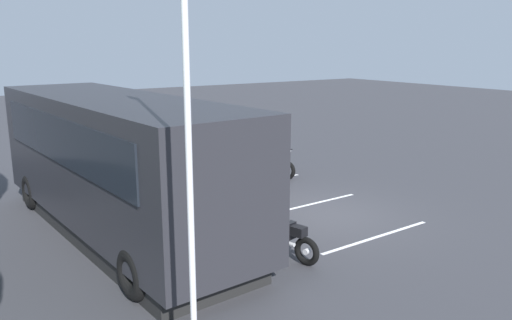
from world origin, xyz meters
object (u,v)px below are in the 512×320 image
object	(u,v)px
spectator_left	(235,175)
spectator_centre	(211,167)
parked_motorcycle_silver	(207,200)
parked_motorcycle_dark	(279,234)
flagpole	(187,110)
tour_bus	(117,166)
spectator_right	(195,159)
stunt_motorcycle	(273,158)
traffic_cone	(275,183)
spectator_far_left	(261,188)

from	to	relation	value
spectator_left	spectator_centre	xyz separation A→B (m)	(1.45, -0.09, -0.10)
spectator_centre	parked_motorcycle_silver	size ratio (longest dim) A/B	0.82
parked_motorcycle_silver	parked_motorcycle_dark	bearing A→B (deg)	-178.12
spectator_left	flagpole	world-z (taller)	flagpole
parked_motorcycle_dark	flagpole	size ratio (longest dim) A/B	0.27
tour_bus	parked_motorcycle_silver	size ratio (longest dim) A/B	4.59
spectator_left	spectator_right	bearing A→B (deg)	-2.32
tour_bus	spectator_right	world-z (taller)	tour_bus
tour_bus	stunt_motorcycle	bearing A→B (deg)	-68.53
spectator_left	flagpole	distance (m)	7.54
spectator_left	parked_motorcycle_dark	world-z (taller)	spectator_left
spectator_right	traffic_cone	size ratio (longest dim) A/B	2.72
traffic_cone	stunt_motorcycle	bearing A→B (deg)	-34.64
spectator_right	stunt_motorcycle	world-z (taller)	spectator_right
parked_motorcycle_silver	spectator_left	bearing A→B (deg)	-102.11
spectator_left	traffic_cone	distance (m)	2.47
spectator_left	parked_motorcycle_silver	world-z (taller)	spectator_left
tour_bus	spectator_left	size ratio (longest dim) A/B	5.14
parked_motorcycle_silver	traffic_cone	world-z (taller)	parked_motorcycle_silver
spectator_left	spectator_centre	world-z (taller)	spectator_left
spectator_centre	flagpole	world-z (taller)	flagpole
parked_motorcycle_silver	traffic_cone	bearing A→B (deg)	-71.73
traffic_cone	parked_motorcycle_silver	bearing A→B (deg)	108.27
spectator_right	parked_motorcycle_silver	size ratio (longest dim) A/B	0.84
tour_bus	spectator_right	xyz separation A→B (m)	(2.08, -3.09, -0.62)
spectator_right	flagpole	world-z (taller)	flagpole
tour_bus	stunt_motorcycle	xyz separation A→B (m)	(2.47, -6.28, -1.03)
spectator_left	parked_motorcycle_dark	size ratio (longest dim) A/B	0.90
spectator_right	traffic_cone	bearing A→B (deg)	-124.47
spectator_centre	parked_motorcycle_dark	xyz separation A→B (m)	(-4.26, 0.74, -0.51)
spectator_left	flagpole	size ratio (longest dim) A/B	0.25
tour_bus	traffic_cone	distance (m)	5.29
tour_bus	spectator_left	distance (m)	3.07
spectator_right	parked_motorcycle_silver	world-z (taller)	spectator_right
spectator_centre	spectator_far_left	bearing A→B (deg)	179.21
spectator_left	spectator_centre	size ratio (longest dim) A/B	1.09
parked_motorcycle_silver	traffic_cone	distance (m)	2.98
spectator_right	parked_motorcycle_dark	world-z (taller)	spectator_right
spectator_centre	stunt_motorcycle	world-z (taller)	spectator_centre
spectator_far_left	spectator_right	size ratio (longest dim) A/B	0.97
parked_motorcycle_silver	stunt_motorcycle	bearing A→B (deg)	-56.39
parked_motorcycle_dark	spectator_centre	bearing A→B (deg)	-9.86
spectator_right	parked_motorcycle_dark	distance (m)	5.34
parked_motorcycle_silver	stunt_motorcycle	xyz separation A→B (m)	(2.68, -4.03, 0.13)
spectator_left	spectator_far_left	bearing A→B (deg)	-177.02
spectator_right	spectator_far_left	bearing A→B (deg)	179.32
tour_bus	spectator_centre	size ratio (longest dim) A/B	5.59
spectator_far_left	parked_motorcycle_silver	xyz separation A→B (m)	(1.26, 0.80, -0.50)
spectator_centre	spectator_right	distance (m)	1.00
spectator_left	parked_motorcycle_silver	bearing A→B (deg)	77.89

